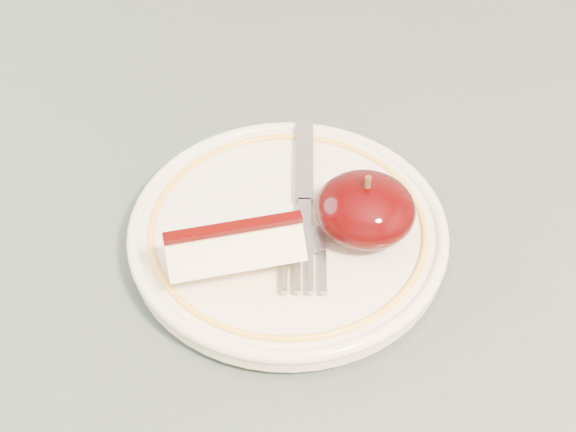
% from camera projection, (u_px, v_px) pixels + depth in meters
% --- Properties ---
extents(table, '(0.90, 0.90, 0.75)m').
position_uv_depth(table, '(169.00, 417.00, 0.54)').
color(table, brown).
rests_on(table, ground).
extents(plate, '(0.21, 0.21, 0.02)m').
position_uv_depth(plate, '(288.00, 231.00, 0.52)').
color(plate, beige).
rests_on(plate, table).
extents(apple_half, '(0.06, 0.06, 0.05)m').
position_uv_depth(apple_half, '(365.00, 209.00, 0.50)').
color(apple_half, black).
rests_on(apple_half, plate).
extents(apple_wedge, '(0.09, 0.07, 0.04)m').
position_uv_depth(apple_wedge, '(235.00, 249.00, 0.48)').
color(apple_wedge, '#FFF1BB').
rests_on(apple_wedge, plate).
extents(fork, '(0.05, 0.16, 0.00)m').
position_uv_depth(fork, '(304.00, 202.00, 0.53)').
color(fork, '#909398').
rests_on(fork, plate).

